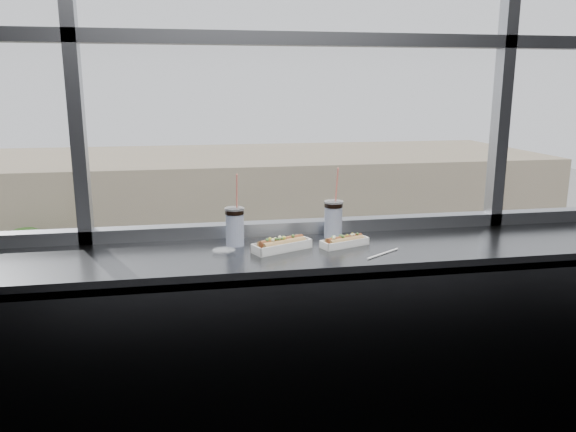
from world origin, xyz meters
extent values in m
plane|color=black|center=(0.00, 1.50, 0.55)|extent=(6.00, 0.00, 6.00)
cube|color=#5E6062|center=(0.00, 1.23, 1.07)|extent=(6.00, 0.55, 0.06)
cube|color=#5E6062|center=(0.00, 0.97, 0.55)|extent=(6.00, 0.04, 1.04)
cube|color=white|center=(-0.15, 1.22, 1.10)|extent=(0.28, 0.19, 0.01)
cube|color=white|center=(-0.15, 1.22, 1.12)|extent=(0.28, 0.19, 0.04)
cylinder|color=#AE854E|center=(-0.15, 1.22, 1.13)|extent=(0.20, 0.12, 0.04)
cylinder|color=brown|center=(-0.15, 1.22, 1.14)|extent=(0.21, 0.11, 0.03)
cube|color=white|center=(0.14, 1.23, 1.10)|extent=(0.23, 0.14, 0.01)
cube|color=white|center=(0.14, 1.23, 1.12)|extent=(0.23, 0.14, 0.03)
cylinder|color=#AE854E|center=(0.14, 1.23, 1.12)|extent=(0.17, 0.09, 0.04)
cylinder|color=brown|center=(0.14, 1.23, 1.13)|extent=(0.18, 0.09, 0.03)
cylinder|color=white|center=(-0.34, 1.34, 1.18)|extent=(0.08, 0.08, 0.16)
cylinder|color=black|center=(-0.34, 1.34, 1.25)|extent=(0.08, 0.08, 0.02)
cylinder|color=silver|center=(-0.34, 1.34, 1.27)|extent=(0.09, 0.09, 0.01)
cylinder|color=#F47C6A|center=(-0.33, 1.33, 1.34)|extent=(0.01, 0.04, 0.17)
cylinder|color=white|center=(0.12, 1.38, 1.18)|extent=(0.08, 0.08, 0.17)
cylinder|color=black|center=(0.12, 1.38, 1.26)|extent=(0.09, 0.09, 0.02)
cylinder|color=silver|center=(0.12, 1.38, 1.27)|extent=(0.09, 0.09, 0.01)
cylinder|color=#F47C6A|center=(0.13, 1.38, 1.35)|extent=(0.01, 0.04, 0.17)
cylinder|color=white|center=(0.26, 1.08, 1.10)|extent=(0.18, 0.12, 0.01)
ellipsoid|color=silver|center=(-0.40, 1.22, 1.11)|extent=(0.10, 0.07, 0.02)
plane|color=gray|center=(0.00, 45.00, -11.00)|extent=(120.00, 120.00, 0.00)
cube|color=black|center=(0.00, 21.50, -10.97)|extent=(80.00, 10.00, 0.06)
cube|color=gray|center=(0.00, 29.50, -10.98)|extent=(80.00, 6.00, 0.04)
cube|color=tan|center=(0.00, 39.50, -7.00)|extent=(50.00, 14.00, 8.00)
imported|color=white|center=(5.19, 17.50, -9.94)|extent=(2.62, 6.07, 2.01)
imported|color=#BBBBBB|center=(11.33, 25.50, -9.91)|extent=(2.73, 6.26, 2.07)
imported|color=navy|center=(14.51, 17.50, -9.98)|extent=(2.87, 5.95, 1.92)
imported|color=maroon|center=(-0.21, 17.50, -9.97)|extent=(3.10, 6.08, 1.94)
imported|color=#66605B|center=(-7.15, 30.07, -9.91)|extent=(0.70, 0.94, 2.11)
imported|color=#66605B|center=(5.65, 29.36, -9.88)|extent=(0.72, 0.96, 2.15)
cylinder|color=#47382B|center=(-9.09, 29.50, -9.67)|extent=(0.27, 0.27, 2.65)
sphere|color=#356B19|center=(-9.09, 29.50, -7.24)|extent=(3.54, 3.54, 3.54)
cylinder|color=#47382B|center=(2.19, 29.50, -9.90)|extent=(0.22, 0.22, 2.21)
sphere|color=#356B19|center=(2.19, 29.50, -7.87)|extent=(2.94, 2.94, 2.94)
cylinder|color=#47382B|center=(11.11, 29.50, -9.94)|extent=(0.21, 0.21, 2.12)
sphere|color=#356B19|center=(11.11, 29.50, -7.99)|extent=(2.83, 2.83, 2.83)
camera|label=1|loc=(-0.54, -1.08, 1.79)|focal=35.00mm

